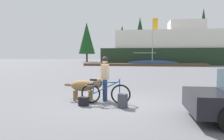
{
  "coord_description": "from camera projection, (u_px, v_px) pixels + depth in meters",
  "views": [
    {
      "loc": [
        0.95,
        -7.41,
        1.74
      ],
      "look_at": [
        -0.3,
        1.5,
        1.1
      ],
      "focal_mm": 33.45,
      "sensor_mm": 36.0,
      "label": 1
    }
  ],
  "objects": [
    {
      "name": "ground_plane",
      "position": [
        114.0,
        103.0,
        7.58
      ],
      "size": [
        160.0,
        160.0,
        0.0
      ],
      "primitive_type": "plane",
      "color": "slate"
    },
    {
      "name": "bicycle",
      "position": [
        105.0,
        93.0,
        7.45
      ],
      "size": [
        1.8,
        0.44,
        0.91
      ],
      "color": "black",
      "rests_on": "ground_plane"
    },
    {
      "name": "person_cyclist",
      "position": [
        105.0,
        74.0,
        7.93
      ],
      "size": [
        0.32,
        0.53,
        1.69
      ],
      "color": "navy",
      "rests_on": "ground_plane"
    },
    {
      "name": "dog",
      "position": [
        85.0,
        86.0,
        8.03
      ],
      "size": [
        1.51,
        0.51,
        0.86
      ],
      "color": "olive",
      "rests_on": "ground_plane"
    },
    {
      "name": "backpack",
      "position": [
        123.0,
        101.0,
        6.88
      ],
      "size": [
        0.33,
        0.28,
        0.47
      ],
      "primitive_type": "cube",
      "rotation": [
        0.0,
        0.0,
        -0.33
      ],
      "color": "#3F3F4C",
      "rests_on": "ground_plane"
    },
    {
      "name": "handbag_pannier",
      "position": [
        84.0,
        101.0,
        7.16
      ],
      "size": [
        0.35,
        0.24,
        0.31
      ],
      "primitive_type": "cube",
      "rotation": [
        0.0,
        0.0,
        -0.19
      ],
      "color": "black",
      "rests_on": "ground_plane"
    },
    {
      "name": "dock_pier",
      "position": [
        144.0,
        65.0,
        33.94
      ],
      "size": [
        19.38,
        2.94,
        0.4
      ],
      "primitive_type": "cube",
      "color": "brown",
      "rests_on": "ground_plane"
    },
    {
      "name": "ferry_boat",
      "position": [
        172.0,
        48.0,
        38.97
      ],
      "size": [
        25.46,
        7.79,
        8.56
      ],
      "color": "#1E331E",
      "rests_on": "ground_plane"
    },
    {
      "name": "sailboat_moored",
      "position": [
        152.0,
        63.0,
        34.57
      ],
      "size": [
        8.35,
        2.34,
        7.15
      ],
      "color": "navy",
      "rests_on": "ground_plane"
    },
    {
      "name": "pine_tree_far_left",
      "position": [
        87.0,
        38.0,
        53.29
      ],
      "size": [
        4.2,
        4.2,
        10.05
      ],
      "color": "#4C331E",
      "rests_on": "ground_plane"
    },
    {
      "name": "pine_tree_center",
      "position": [
        140.0,
        35.0,
        53.8
      ],
      "size": [
        3.77,
        3.77,
        11.47
      ],
      "color": "#4C331E",
      "rests_on": "ground_plane"
    },
    {
      "name": "pine_tree_far_right",
      "position": [
        203.0,
        28.0,
        49.79
      ],
      "size": [
        3.09,
        3.09,
        12.88
      ],
      "color": "#4C331E",
      "rests_on": "ground_plane"
    },
    {
      "name": "pine_tree_mid_back",
      "position": [
        122.0,
        40.0,
        56.27
      ],
      "size": [
        3.49,
        3.49,
        9.67
      ],
      "color": "#4C331E",
      "rests_on": "ground_plane"
    }
  ]
}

